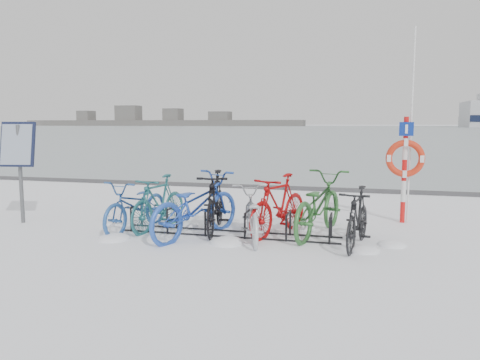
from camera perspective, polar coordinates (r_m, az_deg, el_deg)
The scene contains 16 objects.
ground at distance 8.44m, azimuth -1.43°, elevation -6.67°, with size 900.00×900.00×0.00m, color white.
ice_sheet at distance 162.90m, azimuth 13.94°, elevation 6.11°, with size 400.00×298.00×0.02m, color #A3B1B8.
quay_edge at distance 14.10m, azimuth 5.23°, elevation -0.95°, with size 400.00×0.25×0.10m, color #3F3F42.
bike_rack at distance 8.40m, azimuth -1.44°, elevation -5.47°, with size 4.00×0.48×0.46m.
info_board at distance 10.19m, azimuth -25.42°, elevation 3.27°, with size 0.71×0.37×2.01m.
lifebuoy_station at distance 9.76m, azimuth 19.51°, elevation 2.47°, with size 0.74×0.22×3.84m.
shoreline at distance 295.31m, azimuth -10.30°, elevation 7.06°, with size 180.00×12.00×9.50m.
bike_0 at distance 8.96m, azimuth -12.46°, elevation -2.80°, with size 0.66×1.89×0.99m, color #265299.
bike_1 at distance 8.94m, azimuth -9.87°, elevation -2.55°, with size 0.49×1.75×1.05m, color #1F5C62.
bike_2 at distance 8.25m, azimuth -5.42°, elevation -2.89°, with size 0.77×2.21×1.16m, color blue.
bike_3 at distance 8.62m, azimuth -3.03°, elevation -2.48°, with size 0.54×1.92×1.15m, color black.
bike_4 at distance 8.01m, azimuth 1.41°, elevation -3.99°, with size 0.62×1.79×0.94m, color silver.
bike_5 at distance 8.41m, azimuth 4.75°, elevation -2.86°, with size 0.52×1.86×1.12m, color #9F0B0C.
bike_6 at distance 8.46m, azimuth 9.47°, elevation -2.73°, with size 0.77×2.21×1.16m, color #2E672E.
bike_7 at distance 7.79m, azimuth 14.15°, elevation -4.27°, with size 0.47×1.66×1.00m, color black.
snow_drifts at distance 8.15m, azimuth 0.54°, elevation -7.16°, with size 5.65×2.17×0.21m.
Camera 1 is at (2.28, -7.88, 2.00)m, focal length 35.00 mm.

